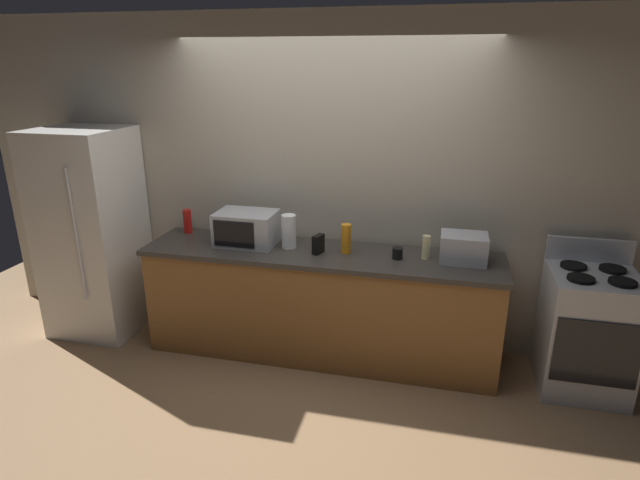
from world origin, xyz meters
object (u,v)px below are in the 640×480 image
paper_towel_roll (289,231)px  cordless_phone (318,244)px  refrigerator (92,233)px  bottle_hot_sauce (187,221)px  bottle_dish_soap (346,239)px  stove_range (586,331)px  toaster_oven (464,248)px  microwave (246,228)px  bottle_hand_soap (426,247)px  mug_black (397,253)px

paper_towel_roll → cordless_phone: 0.28m
refrigerator → bottle_hot_sauce: (0.81, 0.21, 0.10)m
refrigerator → bottle_dish_soap: refrigerator is taller
stove_range → bottle_dish_soap: size_ratio=4.65×
cordless_phone → bottle_dish_soap: size_ratio=0.65×
cordless_phone → paper_towel_roll: bearing=-177.5°
paper_towel_roll → bottle_dish_soap: (0.47, -0.02, -0.02)m
refrigerator → toaster_oven: size_ratio=5.29×
cordless_phone → bottle_dish_soap: 0.22m
toaster_oven → cordless_phone: size_ratio=2.27×
bottle_dish_soap → stove_range: bearing=-1.1°
microwave → toaster_oven: bearing=0.4°
cordless_phone → bottle_hot_sauce: bottle_hot_sauce is taller
bottle_hand_soap → toaster_oven: bearing=2.5°
paper_towel_roll → bottle_dish_soap: paper_towel_roll is taller
cordless_phone → bottle_hand_soap: 0.82m
paper_towel_roll → bottle_dish_soap: bearing=-1.9°
bottle_dish_soap → paper_towel_roll: bearing=178.1°
stove_range → bottle_dish_soap: bearing=178.9°
paper_towel_roll → cordless_phone: paper_towel_roll is taller
cordless_phone → bottle_dish_soap: bearing=36.6°
bottle_dish_soap → refrigerator: bearing=-179.1°
toaster_oven → bottle_hot_sauce: 2.33m
toaster_oven → bottle_hand_soap: (-0.27, -0.01, -0.01)m
bottle_hand_soap → bottle_dish_soap: bottle_dish_soap is taller
stove_range → mug_black: 1.48m
microwave → toaster_oven: 1.71m
paper_towel_roll → cordless_phone: (0.26, -0.08, -0.06)m
microwave → bottle_hot_sauce: bearing=165.4°
paper_towel_roll → bottle_dish_soap: size_ratio=1.16×
toaster_oven → cordless_phone: 1.10m
paper_towel_roll → mug_black: paper_towel_roll is taller
microwave → bottle_dish_soap: 0.83m
refrigerator → bottle_hand_soap: (2.86, 0.05, 0.09)m
microwave → bottle_hot_sauce: size_ratio=2.32×
mug_black → bottle_hand_soap: bearing=12.9°
microwave → cordless_phone: size_ratio=3.20×
paper_towel_roll → bottle_hot_sauce: paper_towel_roll is taller
refrigerator → cordless_phone: size_ratio=12.00×
refrigerator → stove_range: refrigerator is taller
refrigerator → paper_towel_roll: 1.79m
toaster_oven → cordless_phone: toaster_oven is taller
refrigerator → cordless_phone: 2.04m
refrigerator → stove_range: bearing=0.0°
paper_towel_roll → bottle_hot_sauce: (-0.97, 0.16, -0.03)m
microwave → cordless_phone: (0.62, -0.08, -0.06)m
refrigerator → mug_black: size_ratio=20.61×
bottle_dish_soap → mug_black: bottle_dish_soap is taller
microwave → cordless_phone: microwave is taller
paper_towel_roll → cordless_phone: size_ratio=1.80×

